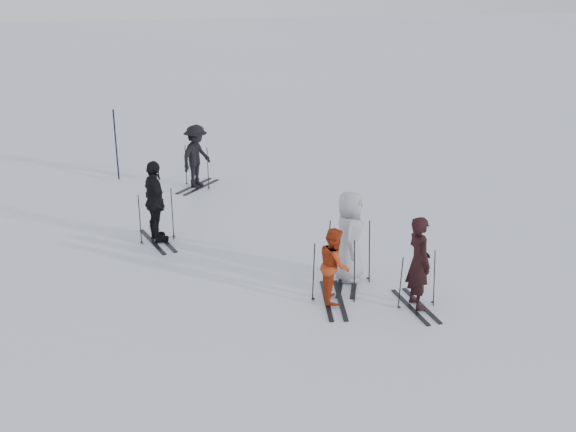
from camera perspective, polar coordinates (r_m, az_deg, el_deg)
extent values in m
plane|color=silver|center=(15.23, 0.70, -4.82)|extent=(120.00, 120.00, 0.00)
imported|color=black|center=(13.84, 10.29, -3.72)|extent=(0.51, 0.71, 1.82)
imported|color=#A93413|center=(13.94, 3.67, -3.97)|extent=(0.65, 0.79, 1.49)
imported|color=#A0A4A9|center=(14.78, 4.88, -1.69)|extent=(0.87, 1.07, 1.90)
imported|color=black|center=(16.96, -10.44, 1.04)|extent=(0.79, 1.22, 1.93)
imported|color=black|center=(20.82, -7.26, 4.65)|extent=(1.26, 1.32, 1.80)
cylinder|color=black|center=(21.93, -13.43, 5.49)|extent=(0.05, 0.05, 2.12)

